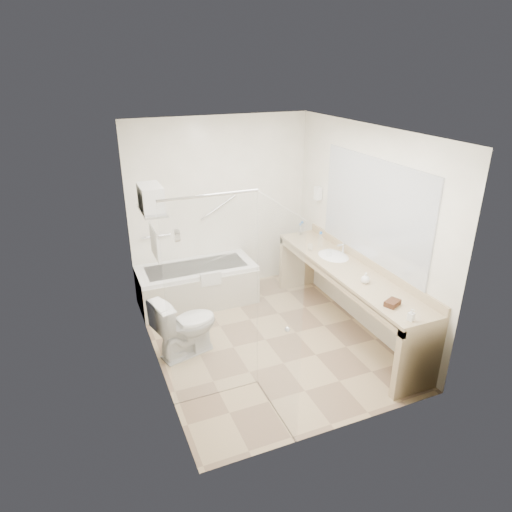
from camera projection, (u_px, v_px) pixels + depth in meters
name	position (u px, v px, depth m)	size (l,w,h in m)	color
floor	(265.00, 340.00, 5.60)	(3.20, 3.20, 0.00)	tan
ceiling	(267.00, 131.00, 4.61)	(2.60, 3.20, 0.10)	white
wall_back	(221.00, 206.00, 6.46)	(2.60, 0.10, 2.50)	white
wall_front	(345.00, 312.00, 3.75)	(2.60, 0.10, 2.50)	white
wall_left	(150.00, 264.00, 4.64)	(0.10, 3.20, 2.50)	white
wall_right	(364.00, 230.00, 5.56)	(0.10, 3.20, 2.50)	white
bathtub	(197.00, 284.00, 6.36)	(1.60, 0.73, 0.59)	white
grab_bar_short	(156.00, 236.00, 6.21)	(0.03, 0.03, 0.40)	silver
grab_bar_long	(218.00, 208.00, 6.41)	(0.03, 0.03, 0.60)	silver
shower_enclosure	(244.00, 309.00, 4.17)	(0.96, 0.91, 2.11)	silver
towel_shelf	(151.00, 205.00, 4.79)	(0.24, 0.55, 0.81)	silver
vanity_counter	(347.00, 284.00, 5.58)	(0.55, 2.70, 0.95)	tan
sink	(333.00, 258.00, 5.86)	(0.40, 0.52, 0.14)	white
faucet	(343.00, 248.00, 5.86)	(0.03, 0.03, 0.14)	silver
mirror	(373.00, 210.00, 5.31)	(0.02, 2.00, 1.20)	#B3B8C0
hairdryer_unit	(318.00, 193.00, 6.35)	(0.08, 0.10, 0.18)	white
toilet	(186.00, 325.00, 5.21)	(0.42, 0.75, 0.73)	white
amenity_basket	(392.00, 303.00, 4.65)	(0.17, 0.11, 0.06)	#4B2C1A
soap_bottle_a	(411.00, 318.00, 4.38)	(0.06, 0.12, 0.06)	white
soap_bottle_b	(365.00, 279.00, 5.11)	(0.10, 0.13, 0.10)	white
water_bottle_left	(302.00, 228.00, 6.53)	(0.06, 0.06, 0.20)	silver
water_bottle_mid	(320.00, 240.00, 6.08)	(0.07, 0.07, 0.22)	silver
water_bottle_right	(300.00, 230.00, 6.52)	(0.05, 0.05, 0.17)	silver
drinking_glass_near	(310.00, 247.00, 5.99)	(0.07, 0.07, 0.09)	silver
drinking_glass_far	(329.00, 254.00, 5.77)	(0.08, 0.08, 0.10)	silver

